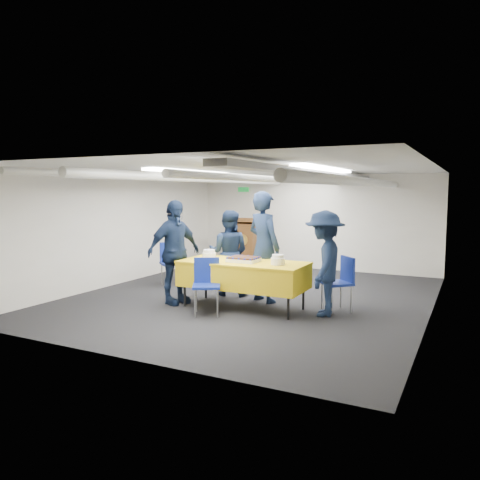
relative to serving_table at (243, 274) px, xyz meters
The scene contains 14 objects.
ground 0.99m from the serving_table, 104.43° to the left, with size 7.00×7.00×0.00m, color black.
room_shell 1.74m from the serving_table, 95.26° to the left, with size 6.00×7.00×2.30m.
serving_table is the anchor object (origin of this frame).
sheet_cake 0.25m from the serving_table, 53.05° to the right, with size 0.49×0.38×0.09m.
plate_stack_left 0.68m from the serving_table, behind, with size 0.23×0.23×0.17m.
plate_stack_right 0.69m from the serving_table, ahead, with size 0.22×0.22×0.16m.
podium 4.24m from the serving_table, 115.18° to the left, with size 0.62×0.53×1.25m.
chair_near 0.67m from the serving_table, 123.07° to the right, with size 0.57×0.57×0.87m.
chair_right 1.58m from the serving_table, 20.56° to the left, with size 0.59×0.59×0.87m.
chair_left 2.40m from the serving_table, 154.22° to the left, with size 0.59×0.59×0.87m.
sailor_a 0.71m from the serving_table, 79.49° to the left, with size 0.70×0.46×1.91m, color black.
sailor_b 1.03m from the serving_table, 131.78° to the left, with size 0.76×0.59×1.57m, color black.
sailor_c 1.25m from the serving_table, 168.65° to the right, with size 1.04×0.43×1.77m, color black.
sailor_d 1.34m from the serving_table, ahead, with size 1.05×0.60×1.62m, color black.
Camera 1 is at (3.54, -7.54, 1.91)m, focal length 35.00 mm.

